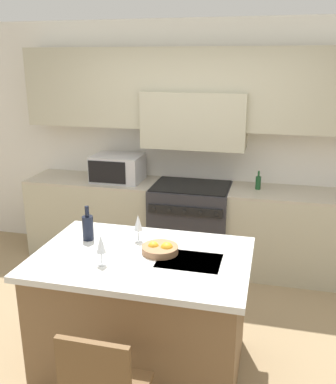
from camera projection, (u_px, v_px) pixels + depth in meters
ground_plane at (151, 353)px, 3.45m from camera, size 10.00×10.00×0.00m
back_cabinetry at (197, 122)px, 4.75m from camera, size 10.00×0.46×2.70m
back_counter at (191, 225)px, 4.86m from camera, size 3.84×0.62×0.94m
range_stove at (191, 226)px, 4.84m from camera, size 0.85×0.70×0.95m
microwave at (118, 168)px, 4.87m from camera, size 0.55×0.43×0.30m
kitchen_island at (143, 312)px, 3.19m from camera, size 1.54×1.04×0.93m
wine_bottle at (88, 227)px, 3.29m from camera, size 0.09×0.09×0.27m
wine_glass_near at (101, 245)px, 2.87m from camera, size 0.07×0.07×0.22m
wine_glass_far at (138, 223)px, 3.25m from camera, size 0.07×0.07×0.22m
fruit_bowl at (160, 249)px, 3.09m from camera, size 0.27×0.27×0.09m
oil_bottle_on_counter at (258, 182)px, 4.57m from camera, size 0.06×0.06×0.20m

